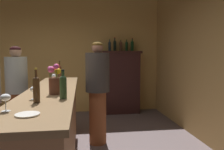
# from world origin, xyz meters

# --- Properties ---
(wall_back) EXTENTS (5.57, 0.12, 2.97)m
(wall_back) POSITION_xyz_m (0.00, 2.89, 1.48)
(wall_back) COLOR tan
(wall_back) RESTS_ON ground
(bar_counter) EXTENTS (0.60, 3.11, 1.04)m
(bar_counter) POSITION_xyz_m (0.32, -0.05, 0.52)
(bar_counter) COLOR #9B6D4A
(bar_counter) RESTS_ON ground
(display_cabinet) EXTENTS (0.99, 0.42, 1.58)m
(display_cabinet) POSITION_xyz_m (1.71, 2.59, 0.83)
(display_cabinet) COLOR #331919
(display_cabinet) RESTS_ON ground
(wine_bottle_syrah) EXTENTS (0.07, 0.07, 0.34)m
(wine_bottle_syrah) POSITION_xyz_m (0.32, 1.09, 1.18)
(wine_bottle_syrah) COLOR #4E2E1A
(wine_bottle_syrah) RESTS_ON bar_counter
(wine_bottle_malbec) EXTENTS (0.06, 0.06, 0.32)m
(wine_bottle_malbec) POSITION_xyz_m (0.29, -0.81, 1.17)
(wine_bottle_malbec) COLOR #4C331D
(wine_bottle_malbec) RESTS_ON bar_counter
(wine_bottle_merlot) EXTENTS (0.07, 0.07, 0.29)m
(wine_bottle_merlot) POSITION_xyz_m (0.52, -0.66, 1.17)
(wine_bottle_merlot) COLOR #2C4929
(wine_bottle_merlot) RESTS_ON bar_counter
(wine_glass_front) EXTENTS (0.08, 0.08, 0.14)m
(wine_glass_front) POSITION_xyz_m (0.12, -1.10, 1.14)
(wine_glass_front) COLOR white
(wine_glass_front) RESTS_ON bar_counter
(wine_glass_mid) EXTENTS (0.06, 0.06, 0.13)m
(wine_glass_mid) POSITION_xyz_m (0.25, 0.78, 1.13)
(wine_glass_mid) COLOR white
(wine_glass_mid) RESTS_ON bar_counter
(wine_glass_rear) EXTENTS (0.08, 0.08, 0.13)m
(wine_glass_rear) POSITION_xyz_m (0.23, -0.65, 1.13)
(wine_glass_rear) COLOR white
(wine_glass_rear) RESTS_ON bar_counter
(flower_arrangement) EXTENTS (0.16, 0.17, 0.34)m
(flower_arrangement) POSITION_xyz_m (0.41, -0.37, 1.18)
(flower_arrangement) COLOR #542C1F
(flower_arrangement) RESTS_ON bar_counter
(cheese_plate) EXTENTS (0.17, 0.17, 0.01)m
(cheese_plate) POSITION_xyz_m (0.31, -1.25, 1.04)
(cheese_plate) COLOR white
(cheese_plate) RESTS_ON bar_counter
(display_bottle_left) EXTENTS (0.07, 0.07, 0.30)m
(display_bottle_left) POSITION_xyz_m (1.41, 2.59, 1.72)
(display_bottle_left) COLOR #1D2B36
(display_bottle_left) RESTS_ON display_cabinet
(display_bottle_midleft) EXTENTS (0.07, 0.07, 0.34)m
(display_bottle_midleft) POSITION_xyz_m (1.54, 2.59, 1.73)
(display_bottle_midleft) COLOR black
(display_bottle_midleft) RESTS_ON display_cabinet
(display_bottle_center) EXTENTS (0.07, 0.07, 0.30)m
(display_bottle_center) POSITION_xyz_m (1.70, 2.59, 1.72)
(display_bottle_center) COLOR #4D2F20
(display_bottle_center) RESTS_ON display_cabinet
(display_bottle_midright) EXTENTS (0.06, 0.06, 0.31)m
(display_bottle_midright) POSITION_xyz_m (1.84, 2.59, 1.72)
(display_bottle_midright) COLOR #133318
(display_bottle_midright) RESTS_ON display_cabinet
(display_bottle_right) EXTENTS (0.08, 0.08, 0.33)m
(display_bottle_right) POSITION_xyz_m (1.99, 2.59, 1.73)
(display_bottle_right) COLOR #133518
(display_bottle_right) RESTS_ON display_cabinet
(patron_in_navy) EXTENTS (0.36, 0.36, 1.63)m
(patron_in_navy) POSITION_xyz_m (-0.40, 1.03, 0.89)
(patron_in_navy) COLOR brown
(patron_in_navy) RESTS_ON ground
(bartender) EXTENTS (0.39, 0.39, 1.69)m
(bartender) POSITION_xyz_m (0.96, 0.70, 0.92)
(bartender) COLOR brown
(bartender) RESTS_ON ground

